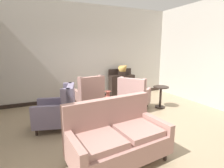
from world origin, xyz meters
The scene contains 13 objects.
ground centered at (0.00, 0.00, 0.00)m, with size 9.05×9.05×0.00m, color #9E896B.
wall_back centered at (0.00, 2.70, 1.68)m, with size 6.62×0.08×3.35m, color #BCB7AD.
wall_right centered at (3.23, 0.81, 1.68)m, with size 0.08×3.77×3.35m, color #BCB7AD.
baseboard_back centered at (0.00, 2.64, 0.06)m, with size 6.46×0.03×0.12m, color black.
coffee_table centered at (-0.20, 0.41, 0.36)m, with size 0.83×0.83×0.45m.
porcelain_vase centered at (-0.26, 0.41, 0.61)m, with size 0.19×0.19×0.37m.
settee centered at (-0.74, -1.09, 0.42)m, with size 1.69×0.98×1.02m.
armchair_far_left centered at (0.84, 0.98, 0.43)m, with size 1.13×1.14×1.00m.
armchair_near_sideboard centered at (-0.44, 1.43, 0.45)m, with size 0.84×0.87×1.07m.
armchair_beside_settee centered at (-1.45, 0.57, 0.43)m, with size 1.05×0.93×1.03m.
side_table centered at (1.67, 0.73, 0.41)m, with size 0.47×0.47×0.69m.
sideboard centered at (1.16, 2.40, 0.49)m, with size 0.97×0.34×1.07m.
gramophone centered at (1.21, 2.31, 1.11)m, with size 0.46×0.54×0.53m.
Camera 1 is at (-1.90, -3.43, 1.87)m, focal length 27.86 mm.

